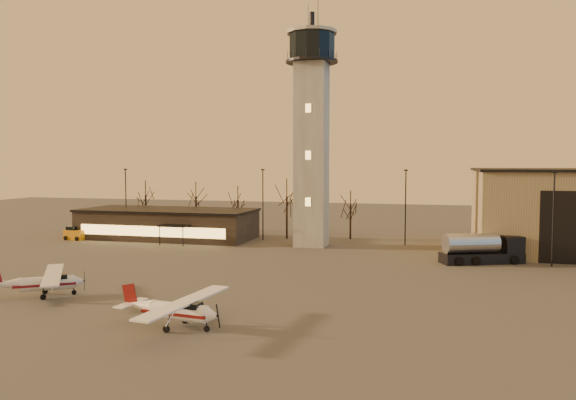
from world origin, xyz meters
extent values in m
plane|color=#44413F|center=(0.00, 0.00, 0.00)|extent=(220.00, 220.00, 0.00)
cube|color=gray|center=(0.00, 30.00, 12.00)|extent=(4.00, 4.00, 24.00)
cylinder|color=black|center=(0.00, 30.00, 24.15)|extent=(6.80, 6.80, 0.30)
cylinder|color=black|center=(0.00, 30.00, 26.00)|extent=(6.00, 6.00, 3.40)
cylinder|color=gray|center=(0.00, 30.00, 27.90)|extent=(6.60, 6.60, 0.40)
cylinder|color=black|center=(0.00, 30.00, 29.30)|extent=(0.70, 0.70, 2.40)
cube|color=black|center=(-22.00, 32.00, 2.00)|extent=(25.00, 10.00, 4.00)
cube|color=black|center=(-22.00, 32.00, 4.15)|extent=(25.40, 10.40, 0.30)
cube|color=#F4BC55|center=(-22.00, 26.98, 1.60)|extent=(22.00, 0.08, 1.40)
cube|color=black|center=(-18.00, 26.00, 2.60)|extent=(4.00, 2.00, 0.20)
cylinder|color=black|center=(-30.00, 34.00, 5.00)|extent=(0.16, 0.16, 10.00)
cube|color=black|center=(-30.00, 34.00, 10.05)|extent=(0.50, 0.25, 0.18)
cylinder|color=black|center=(-8.00, 34.00, 5.00)|extent=(0.16, 0.16, 10.00)
cube|color=black|center=(-8.00, 34.00, 10.05)|extent=(0.50, 0.25, 0.18)
cylinder|color=black|center=(12.00, 34.00, 5.00)|extent=(0.16, 0.16, 10.00)
cube|color=black|center=(12.00, 34.00, 10.05)|extent=(0.50, 0.25, 0.18)
cylinder|color=black|center=(28.00, 22.00, 5.00)|extent=(0.16, 0.16, 10.00)
cube|color=black|center=(28.00, 22.00, 10.05)|extent=(0.50, 0.25, 0.18)
cylinder|color=black|center=(-30.00, 40.00, 2.87)|extent=(0.28, 0.28, 5.74)
cylinder|color=black|center=(-14.00, 40.00, 2.62)|extent=(0.28, 0.28, 5.25)
cylinder|color=black|center=(-5.00, 36.00, 3.08)|extent=(0.28, 0.28, 6.16)
cylinder|color=black|center=(4.00, 38.00, 2.48)|extent=(0.28, 0.28, 4.97)
cylinder|color=black|center=(-22.00, 42.00, 2.80)|extent=(0.28, 0.28, 5.60)
cylinder|color=white|center=(-0.33, -8.67, 1.13)|extent=(4.26, 1.65, 1.17)
cone|color=white|center=(2.09, -8.95, 1.13)|extent=(0.94, 1.21, 1.12)
cone|color=white|center=(-3.38, -8.31, 1.26)|extent=(2.27, 1.24, 0.99)
cube|color=black|center=(0.57, -8.77, 1.54)|extent=(1.46, 1.10, 0.63)
cube|color=#620F0E|center=(-0.51, -8.64, 1.08)|extent=(4.98, 1.77, 0.20)
cube|color=white|center=(0.12, -8.72, 1.83)|extent=(2.49, 10.02, 0.13)
cube|color=white|center=(-4.18, -8.22, 1.35)|extent=(1.15, 3.05, 0.07)
cube|color=#620F0E|center=(-4.27, -8.21, 1.99)|extent=(1.25, 0.22, 1.53)
cylinder|color=silver|center=(-14.81, -3.33, 1.11)|extent=(4.00, 3.27, 1.15)
cone|color=silver|center=(-12.86, -1.96, 1.11)|extent=(1.28, 1.36, 1.10)
cone|color=silver|center=(-17.28, -5.05, 1.24)|extent=(2.30, 2.01, 0.97)
cube|color=black|center=(-14.09, -2.82, 1.50)|extent=(1.62, 1.52, 0.62)
cube|color=maroon|center=(-14.96, -3.43, 1.06)|extent=(4.60, 3.70, 0.19)
cube|color=silver|center=(-14.45, -3.07, 1.80)|extent=(6.65, 8.74, 0.12)
cube|color=black|center=(20.94, 22.31, 0.58)|extent=(9.25, 5.81, 1.16)
cube|color=black|center=(24.05, 23.62, 2.00)|extent=(2.89, 3.05, 1.90)
cube|color=black|center=(24.73, 23.91, 2.32)|extent=(0.87, 1.89, 1.05)
cylinder|color=#B0AFB4|center=(19.77, 21.82, 2.21)|extent=(6.30, 4.33, 2.21)
cube|color=#C37B0B|center=(-34.00, 27.00, 0.71)|extent=(3.23, 1.99, 1.42)
cube|color=black|center=(-34.40, 27.05, 1.52)|extent=(1.59, 1.59, 0.81)
camera|label=1|loc=(16.20, -42.26, 11.02)|focal=35.00mm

